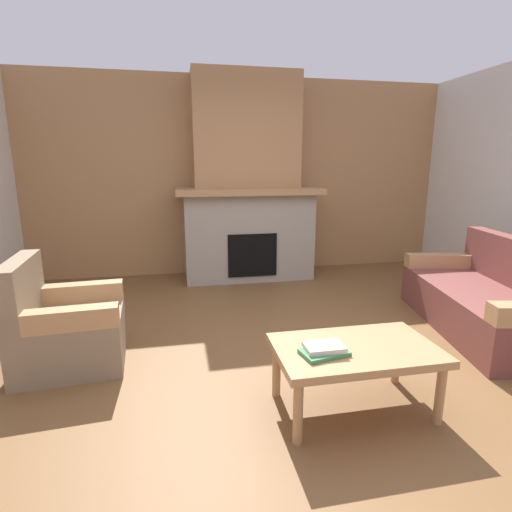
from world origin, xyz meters
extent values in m
plane|color=brown|center=(0.00, 0.00, 0.00)|extent=(9.00, 9.00, 0.00)
cube|color=#A87A4C|center=(0.00, 3.00, 1.35)|extent=(6.00, 0.12, 2.70)
cube|color=gray|center=(0.00, 2.59, 0.57)|extent=(1.70, 0.70, 1.15)
cube|color=black|center=(0.00, 2.26, 0.38)|extent=(0.64, 0.08, 0.56)
cube|color=#A87A4C|center=(0.00, 2.54, 1.19)|extent=(1.90, 0.82, 0.08)
cube|color=#A87A4C|center=(0.00, 2.69, 1.97)|extent=(1.40, 0.50, 1.47)
cube|color=brown|center=(1.82, 0.33, 0.20)|extent=(1.18, 1.93, 0.40)
cube|color=tan|center=(1.98, 1.14, 0.48)|extent=(0.86, 0.32, 0.15)
cube|color=#847056|center=(-1.78, 0.42, 0.20)|extent=(0.81, 0.81, 0.40)
cube|color=#847056|center=(-2.09, 0.40, 0.62)|extent=(0.20, 0.77, 0.45)
cube|color=tan|center=(-1.76, 0.11, 0.48)|extent=(0.77, 0.20, 0.15)
cube|color=tan|center=(-1.81, 0.73, 0.48)|extent=(0.77, 0.20, 0.15)
cube|color=tan|center=(0.11, -0.59, 0.41)|extent=(1.00, 0.60, 0.05)
cylinder|color=tan|center=(-0.33, -0.83, 0.19)|extent=(0.06, 0.06, 0.38)
cylinder|color=tan|center=(0.55, -0.83, 0.19)|extent=(0.06, 0.06, 0.38)
cylinder|color=tan|center=(-0.33, -0.35, 0.19)|extent=(0.06, 0.06, 0.38)
cylinder|color=tan|center=(0.55, -0.35, 0.19)|extent=(0.06, 0.06, 0.38)
cube|color=#3D7F4C|center=(-0.12, -0.66, 0.44)|extent=(0.30, 0.22, 0.03)
cube|color=beige|center=(-0.12, -0.64, 0.47)|extent=(0.23, 0.15, 0.03)
camera|label=1|loc=(-0.94, -2.68, 1.52)|focal=27.75mm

